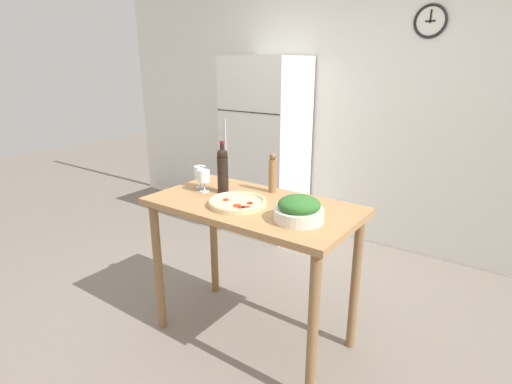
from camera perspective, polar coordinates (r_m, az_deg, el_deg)
ground_plane at (r=2.83m, az=-0.42°, el=-19.73°), size 14.00×14.00×0.00m
wall_back at (r=3.96m, az=16.08°, el=11.09°), size 6.40×0.08×2.60m
refrigerator at (r=4.12m, az=1.38°, el=6.30°), size 0.73×0.65×1.79m
prep_counter at (r=2.42m, az=-0.46°, el=-4.66°), size 1.26×0.67×0.94m
wine_bottle at (r=2.53m, az=-4.78°, el=3.22°), size 0.07×0.07×0.33m
wine_glass_near at (r=2.58m, az=-7.47°, el=2.12°), size 0.08×0.08×0.15m
wine_glass_far at (r=2.67m, az=-8.00°, el=2.76°), size 0.08×0.08×0.15m
pepper_mill at (r=2.54m, az=2.41°, el=2.67°), size 0.05×0.05×0.26m
salad_bowl at (r=2.10m, az=6.16°, el=-2.52°), size 0.26×0.26×0.14m
homemade_pizza at (r=2.33m, az=-2.67°, el=-1.49°), size 0.34×0.34×0.04m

